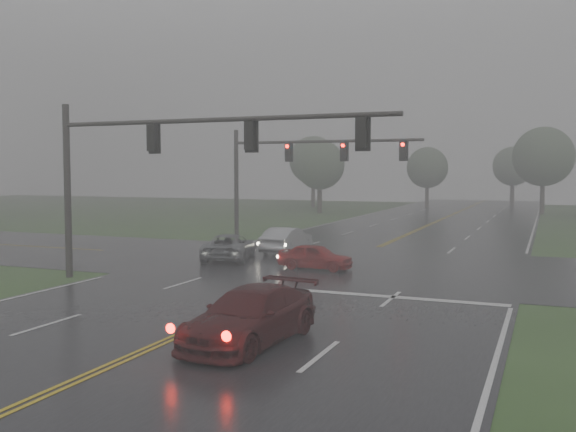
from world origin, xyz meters
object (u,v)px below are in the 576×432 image
at_px(signal_gantry_far, 290,163).
at_px(sedan_red, 315,270).
at_px(sedan_maroon, 250,344).
at_px(car_grey, 230,260).
at_px(sedan_silver, 287,253).
at_px(signal_gantry_near, 157,154).

bearing_deg(signal_gantry_far, sedan_red, -61.84).
height_order(sedan_maroon, sedan_red, sedan_maroon).
xyz_separation_m(sedan_red, car_grey, (-5.46, 1.46, 0.00)).
distance_m(sedan_silver, signal_gantry_far, 7.68).
bearing_deg(sedan_red, signal_gantry_far, 30.86).
xyz_separation_m(sedan_maroon, sedan_silver, (-6.60, 18.70, 0.00)).
height_order(sedan_red, signal_gantry_near, signal_gantry_near).
relative_size(sedan_red, sedan_silver, 0.80).
xyz_separation_m(sedan_maroon, signal_gantry_far, (-8.50, 23.87, 5.35)).
relative_size(sedan_maroon, signal_gantry_near, 0.34).
bearing_deg(signal_gantry_near, car_grey, 94.81).
relative_size(sedan_maroon, sedan_red, 1.44).
bearing_deg(sedan_maroon, signal_gantry_far, 114.76).
distance_m(sedan_maroon, signal_gantry_far, 25.90).
bearing_deg(sedan_maroon, sedan_silver, 114.59).
bearing_deg(sedan_silver, sedan_maroon, 109.83).
bearing_deg(signal_gantry_far, sedan_silver, -69.80).
bearing_deg(signal_gantry_near, sedan_silver, 84.59).
distance_m(sedan_red, signal_gantry_far, 13.04).
bearing_deg(sedan_silver, car_grey, 65.97).
xyz_separation_m(car_grey, signal_gantry_far, (-0.15, 9.03, 5.35)).
bearing_deg(sedan_maroon, car_grey, 124.52).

